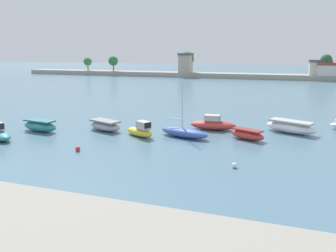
# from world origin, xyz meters

# --- Properties ---
(moored_boat_2) EXTENTS (4.29, 1.96, 1.17)m
(moored_boat_2) POSITION_xyz_m (-3.92, 11.56, 0.56)
(moored_boat_2) COLOR teal
(moored_boat_2) RESTS_ON ground
(moored_boat_3) EXTENTS (4.40, 2.92, 1.08)m
(moored_boat_3) POSITION_xyz_m (2.12, 13.99, 0.51)
(moored_boat_3) COLOR #9E9EA3
(moored_boat_3) RESTS_ON ground
(moored_boat_4) EXTENTS (3.61, 2.71, 1.53)m
(moored_boat_4) POSITION_xyz_m (6.49, 12.96, 0.55)
(moored_boat_4) COLOR yellow
(moored_boat_4) RESTS_ON ground
(moored_boat_5) EXTENTS (5.24, 2.95, 5.39)m
(moored_boat_5) POSITION_xyz_m (10.51, 14.00, 0.48)
(moored_boat_5) COLOR #3856A8
(moored_boat_5) RESTS_ON ground
(moored_boat_6) EXTENTS (4.80, 2.06, 1.53)m
(moored_boat_6) POSITION_xyz_m (12.46, 17.94, 0.56)
(moored_boat_6) COLOR #C63833
(moored_boat_6) RESTS_ON ground
(moored_boat_7) EXTENTS (3.52, 2.47, 0.96)m
(moored_boat_7) POSITION_xyz_m (16.22, 15.07, 0.46)
(moored_boat_7) COLOR #C63833
(moored_boat_7) RESTS_ON ground
(moored_boat_8) EXTENTS (5.33, 3.61, 1.23)m
(moored_boat_8) POSITION_xyz_m (20.01, 19.04, 0.59)
(moored_boat_8) COLOR white
(moored_boat_8) RESTS_ON ground
(mooring_buoy_0) EXTENTS (0.41, 0.41, 0.41)m
(mooring_buoy_0) POSITION_xyz_m (3.63, 6.86, 0.20)
(mooring_buoy_0) COLOR red
(mooring_buoy_0) RESTS_ON ground
(mooring_buoy_1) EXTENTS (0.37, 0.37, 0.37)m
(mooring_buoy_1) POSITION_xyz_m (16.16, 6.99, 0.19)
(mooring_buoy_1) COLOR white
(mooring_buoy_1) RESTS_ON ground
(distant_shoreline) EXTENTS (135.17, 6.98, 8.22)m
(distant_shoreline) POSITION_xyz_m (6.42, 87.49, 2.01)
(distant_shoreline) COLOR #9E998C
(distant_shoreline) RESTS_ON ground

